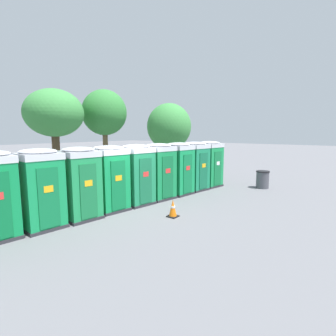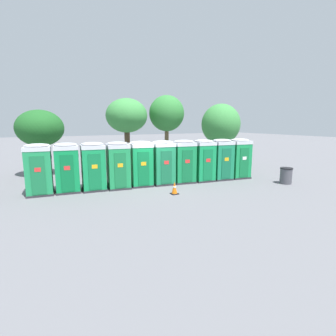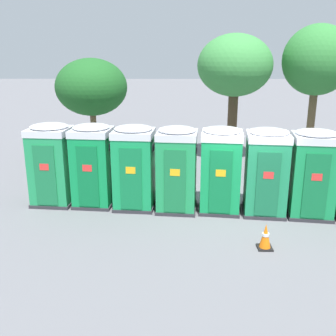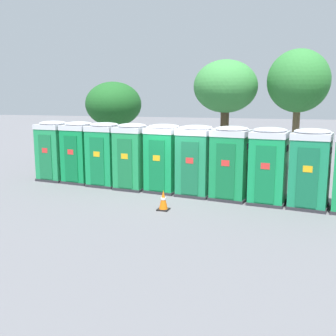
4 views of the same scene
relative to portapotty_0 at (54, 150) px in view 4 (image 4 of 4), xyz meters
name	(u,v)px [view 4 (image 4 of 4)]	position (x,y,z in m)	size (l,w,h in m)	color
ground_plane	(180,192)	(5.80, -0.54, -1.28)	(120.00, 120.00, 0.00)	slate
portapotty_0	(54,150)	(0.00, 0.00, 0.00)	(1.34, 1.31, 2.54)	#2D2D33
portapotty_1	(80,152)	(1.29, -0.10, 0.00)	(1.29, 1.31, 2.54)	#2D2D33
portapotty_2	(105,154)	(2.57, -0.31, 0.00)	(1.30, 1.29, 2.54)	#2D2D33
portapotty_3	(132,156)	(3.85, -0.51, 0.00)	(1.29, 1.31, 2.54)	#2D2D33
portapotty_4	(164,158)	(5.15, -0.55, 0.00)	(1.33, 1.34, 2.54)	#2D2D33
portapotty_5	(196,160)	(6.43, -0.74, 0.00)	(1.34, 1.33, 2.54)	#2D2D33
portapotty_6	(231,163)	(7.71, -0.90, 0.00)	(1.39, 1.36, 2.54)	#2D2D33
portapotty_7	(269,165)	(9.00, -1.09, 0.00)	(1.29, 1.31, 2.54)	#2D2D33
portapotty_8	(310,168)	(10.28, -1.22, 0.00)	(1.35, 1.35, 2.54)	#2D2D33
street_tree_0	(225,87)	(6.32, 5.34, 2.73)	(3.14, 3.14, 5.35)	#4C3826
street_tree_1	(114,104)	(0.31, 5.12, 1.88)	(3.00, 3.00, 4.37)	brown
street_tree_2	(298,82)	(9.72, 5.30, 2.95)	(2.85, 2.85, 5.72)	brown
traffic_cone	(163,200)	(5.97, -2.98, -0.97)	(0.36, 0.36, 0.64)	black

